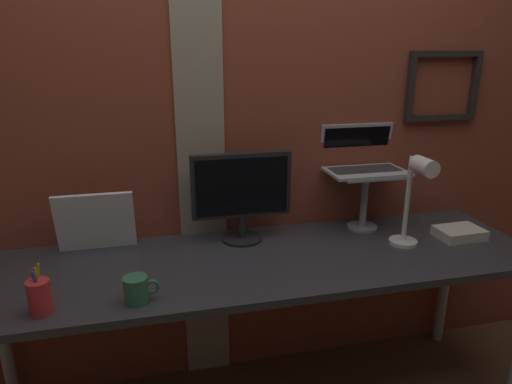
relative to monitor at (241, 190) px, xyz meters
The scene contains 10 objects.
brick_wall_back 0.39m from the monitor, 71.42° to the left, with size 3.73×0.16×2.62m.
desk 0.36m from the monitor, 78.97° to the right, with size 2.28×0.65×0.74m.
monitor is the anchor object (origin of this frame).
laptop_stand 0.58m from the monitor, ahead, with size 0.28×0.22×0.27m.
laptop 0.59m from the monitor, ahead, with size 0.36×0.25×0.21m.
whiteboard_panel 0.62m from the monitor, behind, with size 0.31×0.02×0.26m, color white.
desk_lamp 0.72m from the monitor, 20.82° to the right, with size 0.12×0.20×0.40m.
pen_cup 0.87m from the monitor, 150.06° to the right, with size 0.07×0.07×0.18m.
coffee_mug 0.64m from the monitor, 136.13° to the right, with size 0.12×0.08×0.09m.
paper_clutter_stack 0.99m from the monitor, 12.05° to the right, with size 0.20×0.14×0.04m, color silver.
Camera 1 is at (-0.43, -1.60, 1.55)m, focal length 31.81 mm.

